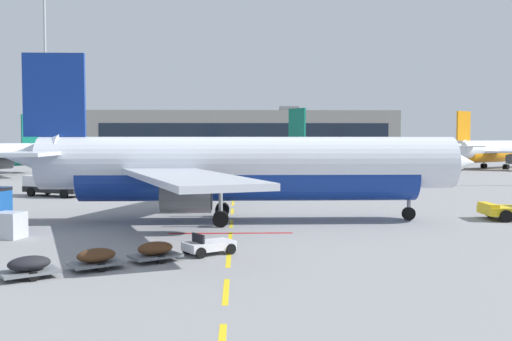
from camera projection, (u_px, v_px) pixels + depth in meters
name	position (u px, v px, depth m)	size (l,w,h in m)	color
ground	(462.00, 202.00, 56.01)	(400.00, 400.00, 0.00)	gray
apron_paint_markings	(233.00, 204.00, 53.69)	(8.00, 96.70, 0.01)	yellow
airliner_foreground	(241.00, 168.00, 42.61)	(34.67, 34.63, 12.20)	silver
airliner_mid_left	(254.00, 154.00, 99.56)	(26.55, 28.37, 10.72)	silver
airliner_far_center	(499.00, 151.00, 117.02)	(29.16, 27.14, 11.19)	white
fuel_service_truck	(57.00, 181.00, 61.05)	(7.34, 5.26, 3.14)	black
baggage_train	(127.00, 254.00, 27.93)	(10.44, 7.69, 1.14)	silver
uld_cargo_container	(9.00, 225.00, 35.45)	(1.91, 1.88, 1.60)	#B7BCC6
apron_light_mast_near	(45.00, 65.00, 84.49)	(1.80, 1.80, 27.23)	slate
terminal_satellite	(244.00, 134.00, 186.56)	(95.78, 19.60, 16.29)	#9E998E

